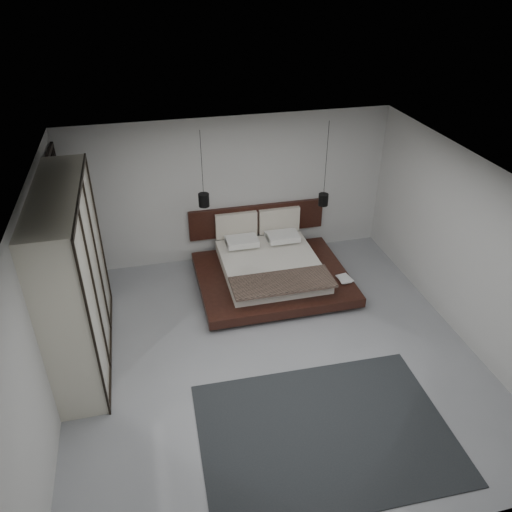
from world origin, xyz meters
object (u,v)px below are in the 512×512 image
object	(u,v)px
pendant_left	(204,200)
wardrobe	(73,279)
pendant_right	(323,199)
lattice_screen	(65,226)
rug	(325,432)
bed	(270,268)

from	to	relation	value
pendant_left	wardrobe	world-z (taller)	pendant_left
pendant_right	lattice_screen	bearing A→B (deg)	178.37
pendant_left	rug	bearing A→B (deg)	-77.16
pendant_left	wardrobe	distance (m)	2.64
bed	pendant_left	world-z (taller)	pendant_left
lattice_screen	bed	distance (m)	3.62
rug	bed	bearing A→B (deg)	86.56
pendant_right	bed	bearing A→B (deg)	-159.53
pendant_right	wardrobe	world-z (taller)	pendant_right
lattice_screen	bed	xyz separation A→B (m)	(3.43, -0.54, -1.02)
pendant_left	pendant_right	world-z (taller)	same
pendant_right	rug	distance (m)	4.31
rug	lattice_screen	bearing A→B (deg)	128.74
rug	wardrobe	bearing A→B (deg)	142.51
bed	rug	world-z (taller)	bed
lattice_screen	rug	world-z (taller)	lattice_screen
pendant_right	pendant_left	bearing A→B (deg)	-180.00
wardrobe	lattice_screen	bearing A→B (deg)	98.24
wardrobe	rug	xyz separation A→B (m)	(2.97, -2.28, -1.32)
pendant_left	pendant_right	bearing A→B (deg)	0.00
lattice_screen	rug	bearing A→B (deg)	-51.26
lattice_screen	pendant_right	distance (m)	4.53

